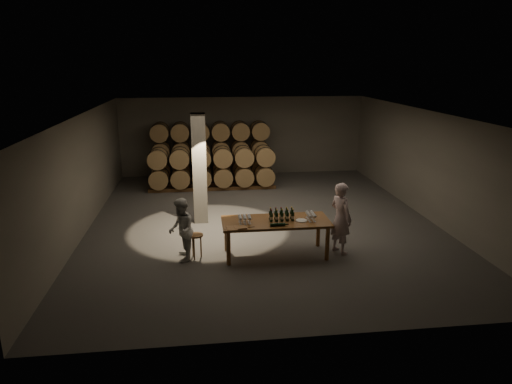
{
  "coord_description": "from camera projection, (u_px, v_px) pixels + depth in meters",
  "views": [
    {
      "loc": [
        -1.73,
        -12.74,
        4.61
      ],
      "look_at": [
        -0.26,
        -0.66,
        1.1
      ],
      "focal_mm": 32.0,
      "sensor_mm": 36.0,
      "label": 1
    }
  ],
  "objects": [
    {
      "name": "barrel_stack_front",
      "position": [
        212.0,
        167.0,
        16.87
      ],
      "size": [
        4.7,
        0.95,
        1.57
      ],
      "color": "brown",
      "rests_on": "ground"
    },
    {
      "name": "person_man",
      "position": [
        341.0,
        218.0,
        11.17
      ],
      "size": [
        0.68,
        0.78,
        1.8
      ],
      "primitive_type": "imported",
      "rotation": [
        0.0,
        0.0,
        2.04
      ],
      "color": "beige",
      "rests_on": "ground"
    },
    {
      "name": "person_woman",
      "position": [
        181.0,
        230.0,
        10.75
      ],
      "size": [
        0.63,
        0.78,
        1.53
      ],
      "primitive_type": "imported",
      "rotation": [
        0.0,
        0.0,
        -1.5
      ],
      "color": "silver",
      "rests_on": "ground"
    },
    {
      "name": "notebook_corner",
      "position": [
        232.0,
        228.0,
        10.45
      ],
      "size": [
        0.25,
        0.31,
        0.03
      ],
      "primitive_type": "cube",
      "rotation": [
        0.0,
        0.0,
        -0.01
      ],
      "color": "#956336",
      "rests_on": "tasting_table"
    },
    {
      "name": "barrel_stack_back",
      "position": [
        211.0,
        150.0,
        18.11
      ],
      "size": [
        4.7,
        0.95,
        2.31
      ],
      "color": "brown",
      "rests_on": "ground"
    },
    {
      "name": "room",
      "position": [
        200.0,
        169.0,
        13.17
      ],
      "size": [
        12.0,
        12.0,
        12.0
      ],
      "color": "#555250",
      "rests_on": "ground"
    },
    {
      "name": "tasting_table",
      "position": [
        276.0,
        225.0,
        11.03
      ],
      "size": [
        2.6,
        1.1,
        0.9
      ],
      "color": "brown",
      "rests_on": "ground"
    },
    {
      "name": "notebook_near",
      "position": [
        240.0,
        228.0,
        10.49
      ],
      "size": [
        0.3,
        0.25,
        0.03
      ],
      "primitive_type": "cube",
      "rotation": [
        0.0,
        0.0,
        0.12
      ],
      "color": "#956336",
      "rests_on": "tasting_table"
    },
    {
      "name": "lying_bottles",
      "position": [
        278.0,
        225.0,
        10.61
      ],
      "size": [
        0.45,
        0.08,
        0.08
      ],
      "color": "black",
      "rests_on": "tasting_table"
    },
    {
      "name": "plate",
      "position": [
        301.0,
        220.0,
        10.98
      ],
      "size": [
        0.28,
        0.28,
        0.02
      ],
      "primitive_type": "cylinder",
      "color": "silver",
      "rests_on": "tasting_table"
    },
    {
      "name": "glass_cluster_left",
      "position": [
        245.0,
        218.0,
        10.82
      ],
      "size": [
        0.31,
        0.31,
        0.18
      ],
      "color": "silver",
      "rests_on": "tasting_table"
    },
    {
      "name": "pen",
      "position": [
        252.0,
        227.0,
        10.55
      ],
      "size": [
        0.15,
        0.04,
        0.01
      ],
      "primitive_type": "cylinder",
      "rotation": [
        0.0,
        1.57,
        0.18
      ],
      "color": "black",
      "rests_on": "tasting_table"
    },
    {
      "name": "glass_cluster_right",
      "position": [
        311.0,
        215.0,
        11.03
      ],
      "size": [
        0.2,
        0.42,
        0.18
      ],
      "color": "silver",
      "rests_on": "tasting_table"
    },
    {
      "name": "stool",
      "position": [
        196.0,
        239.0,
        10.96
      ],
      "size": [
        0.36,
        0.36,
        0.6
      ],
      "rotation": [
        0.0,
        0.0,
        -0.38
      ],
      "color": "brown",
      "rests_on": "ground"
    },
    {
      "name": "bottle_cluster",
      "position": [
        282.0,
        216.0,
        10.99
      ],
      "size": [
        0.6,
        0.23,
        0.31
      ],
      "color": "black",
      "rests_on": "tasting_table"
    }
  ]
}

